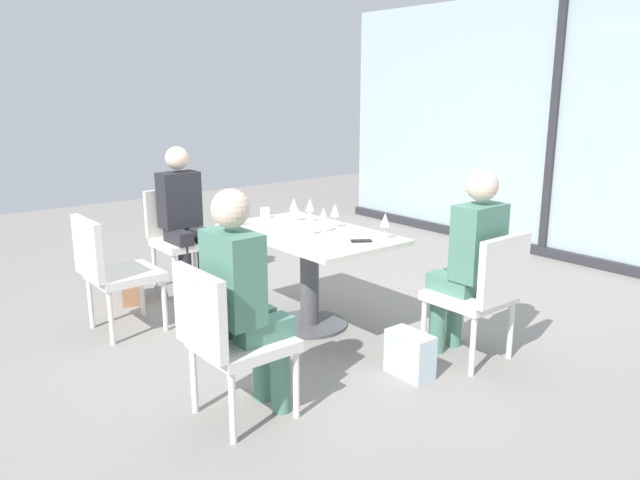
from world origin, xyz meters
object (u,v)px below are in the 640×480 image
chair_front_left (111,267)px  wine_glass_2 (294,205)px  handbag_1 (410,354)px  person_side_end (183,212)px  dining_table_main (309,257)px  chair_front_right (227,335)px  wine_glass_5 (323,215)px  chair_side_end (178,233)px  chair_far_right (482,289)px  wine_glass_1 (237,209)px  wine_glass_3 (310,217)px  handbag_0 (131,286)px  coffee_cup (265,213)px  wine_glass_0 (385,221)px  person_far_right (470,255)px  wine_glass_6 (335,211)px  wine_glass_4 (310,205)px  person_front_right (244,293)px  cell_phone_on_table (361,241)px

chair_front_left → wine_glass_2: wine_glass_2 is taller
handbag_1 → person_side_end: bearing=-172.3°
dining_table_main → chair_front_right: 1.43m
wine_glass_5 → chair_side_end: bearing=-167.1°
chair_far_right → wine_glass_5: (-1.09, -0.41, 0.37)m
wine_glass_1 → wine_glass_3: (0.56, 0.25, 0.00)m
chair_far_right → handbag_0: chair_far_right is taller
chair_far_right → wine_glass_1: wine_glass_1 is taller
dining_table_main → chair_far_right: 1.28m
chair_far_right → coffee_cup: size_ratio=9.67×
chair_front_left → wine_glass_5: wine_glass_5 is taller
dining_table_main → wine_glass_2: (-0.34, 0.12, 0.32)m
handbag_0 → wine_glass_3: bearing=47.6°
chair_front_right → wine_glass_0: bearing=101.1°
person_far_right → wine_glass_6: 1.09m
person_far_right → handbag_1: bearing=-94.4°
wine_glass_0 → wine_glass_4: same height
chair_front_right → person_front_right: person_front_right is taller
wine_glass_5 → chair_front_left: bearing=-126.0°
wine_glass_4 → wine_glass_2: bearing=-139.2°
wine_glass_3 → wine_glass_4: 0.44m
chair_front_right → wine_glass_3: bearing=122.3°
chair_far_right → chair_side_end: bearing=-163.8°
dining_table_main → wine_glass_1: wine_glass_1 is taller
chair_front_left → person_side_end: size_ratio=0.69×
chair_side_end → person_front_right: bearing=-18.5°
person_side_end → wine_glass_3: bearing=9.3°
wine_glass_1 → wine_glass_6: 0.74m
wine_glass_2 → dining_table_main: bearing=-19.0°
handbag_1 → wine_glass_1: bearing=-168.0°
person_far_right → wine_glass_5: size_ratio=6.81×
chair_front_left → wine_glass_3: wine_glass_3 is taller
wine_glass_3 → wine_glass_6: bearing=102.6°
chair_side_end → wine_glass_6: (1.51, 0.53, 0.37)m
chair_side_end → wine_glass_6: wine_glass_6 is taller
wine_glass_1 → wine_glass_6: same height
person_side_end → cell_phone_on_table: bearing=12.3°
chair_front_left → wine_glass_6: bearing=59.3°
dining_table_main → chair_far_right: chair_far_right is taller
handbag_0 → wine_glass_1: bearing=49.6°
handbag_0 → handbag_1: same height
chair_side_end → wine_glass_0: size_ratio=4.70×
wine_glass_6 → person_front_right: bearing=-59.2°
handbag_1 → person_far_right: bearing=86.7°
person_far_right → wine_glass_5: person_far_right is taller
chair_front_left → wine_glass_0: wine_glass_0 is taller
wine_glass_2 → handbag_1: 1.57m
handbag_1 → handbag_0: bearing=-160.7°
person_front_right → wine_glass_0: bearing=102.0°
wine_glass_6 → handbag_0: 1.88m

